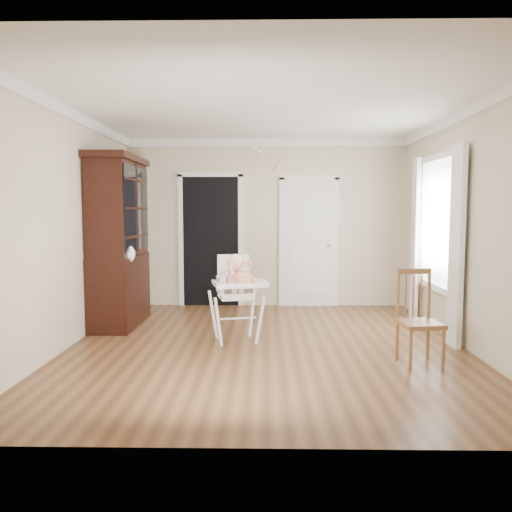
{
  "coord_description": "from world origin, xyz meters",
  "views": [
    {
      "loc": [
        -0.02,
        -5.63,
        1.54
      ],
      "look_at": [
        -0.12,
        0.11,
        1.03
      ],
      "focal_mm": 35.0,
      "sensor_mm": 36.0,
      "label": 1
    }
  ],
  "objects_px": {
    "high_chair": "(236,287)",
    "cake": "(243,279)",
    "sippy_cup": "(224,277)",
    "dining_chair": "(419,321)",
    "china_cabinet": "(119,241)"
  },
  "relations": [
    {
      "from": "cake",
      "to": "dining_chair",
      "type": "distance_m",
      "value": 1.92
    },
    {
      "from": "sippy_cup",
      "to": "china_cabinet",
      "type": "relative_size",
      "value": 0.07
    },
    {
      "from": "high_chair",
      "to": "dining_chair",
      "type": "distance_m",
      "value": 2.09
    },
    {
      "from": "high_chair",
      "to": "china_cabinet",
      "type": "bearing_deg",
      "value": 138.99
    },
    {
      "from": "sippy_cup",
      "to": "dining_chair",
      "type": "height_order",
      "value": "dining_chair"
    },
    {
      "from": "cake",
      "to": "dining_chair",
      "type": "bearing_deg",
      "value": -18.35
    },
    {
      "from": "sippy_cup",
      "to": "dining_chair",
      "type": "relative_size",
      "value": 0.17
    },
    {
      "from": "cake",
      "to": "sippy_cup",
      "type": "relative_size",
      "value": 1.54
    },
    {
      "from": "sippy_cup",
      "to": "cake",
      "type": "bearing_deg",
      "value": -17.79
    },
    {
      "from": "sippy_cup",
      "to": "china_cabinet",
      "type": "height_order",
      "value": "china_cabinet"
    },
    {
      "from": "sippy_cup",
      "to": "dining_chair",
      "type": "distance_m",
      "value": 2.16
    },
    {
      "from": "dining_chair",
      "to": "china_cabinet",
      "type": "bearing_deg",
      "value": 146.95
    },
    {
      "from": "china_cabinet",
      "to": "dining_chair",
      "type": "height_order",
      "value": "china_cabinet"
    },
    {
      "from": "high_chair",
      "to": "cake",
      "type": "distance_m",
      "value": 0.32
    },
    {
      "from": "high_chair",
      "to": "cake",
      "type": "height_order",
      "value": "high_chair"
    }
  ]
}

